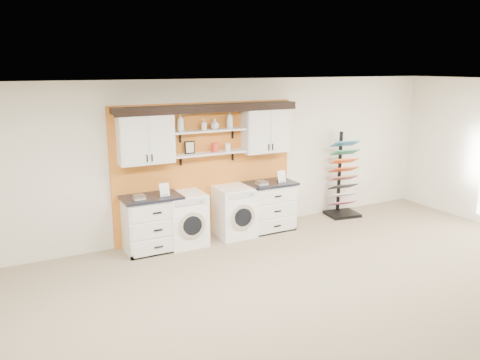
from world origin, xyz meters
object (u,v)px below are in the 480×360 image
dryer (234,211)px  sample_rack (343,190)px  base_cabinet_left (152,223)px  base_cabinet_right (269,206)px  washer (185,219)px

dryer → sample_rack: sample_rack is taller
base_cabinet_left → sample_rack: (4.04, 0.04, 0.07)m
base_cabinet_left → dryer: base_cabinet_left is taller
base_cabinet_right → washer: 1.68m
base_cabinet_left → sample_rack: sample_rack is taller
base_cabinet_right → washer: size_ratio=1.02×
base_cabinet_left → dryer: (1.53, -0.00, -0.01)m
base_cabinet_left → base_cabinet_right: 2.26m
base_cabinet_left → washer: (0.58, -0.00, -0.01)m
dryer → base_cabinet_right: bearing=0.3°
base_cabinet_right → dryer: (-0.73, -0.00, -0.00)m
base_cabinet_right → sample_rack: size_ratio=0.54×
base_cabinet_left → base_cabinet_right: base_cabinet_left is taller
sample_rack → base_cabinet_left: bearing=-170.9°
washer → sample_rack: 3.46m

